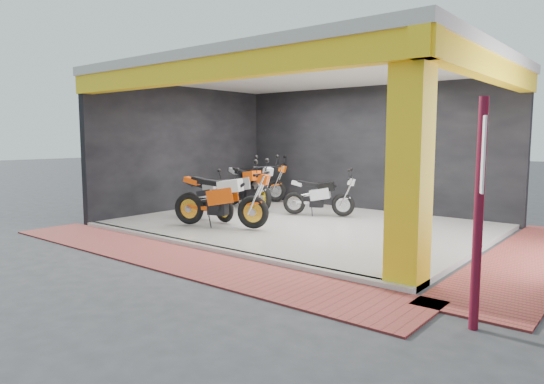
% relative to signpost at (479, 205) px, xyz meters
% --- Properties ---
extents(ground, '(80.00, 80.00, 0.00)m').
position_rel_signpost_xyz_m(ground, '(-4.96, 1.76, -1.39)').
color(ground, '#2D2D30').
rests_on(ground, ground).
extents(showroom_floor, '(8.00, 6.00, 0.10)m').
position_rel_signpost_xyz_m(showroom_floor, '(-4.96, 3.76, -1.34)').
color(showroom_floor, silver).
rests_on(showroom_floor, ground).
extents(showroom_ceiling, '(8.40, 6.40, 0.20)m').
position_rel_signpost_xyz_m(showroom_ceiling, '(-4.96, 3.76, 2.21)').
color(showroom_ceiling, beige).
rests_on(showroom_ceiling, corner_column).
extents(back_wall, '(8.20, 0.20, 3.50)m').
position_rel_signpost_xyz_m(back_wall, '(-4.96, 6.86, 0.36)').
color(back_wall, black).
rests_on(back_wall, ground).
extents(left_wall, '(0.20, 6.20, 3.50)m').
position_rel_signpost_xyz_m(left_wall, '(-9.06, 3.76, 0.36)').
color(left_wall, black).
rests_on(left_wall, ground).
extents(corner_column, '(0.50, 0.50, 3.50)m').
position_rel_signpost_xyz_m(corner_column, '(-1.21, 1.01, 0.36)').
color(corner_column, yellow).
rests_on(corner_column, ground).
extents(header_beam_front, '(8.40, 0.30, 0.40)m').
position_rel_signpost_xyz_m(header_beam_front, '(-4.96, 0.76, 1.91)').
color(header_beam_front, yellow).
rests_on(header_beam_front, corner_column).
extents(header_beam_right, '(0.30, 6.40, 0.40)m').
position_rel_signpost_xyz_m(header_beam_right, '(-0.96, 3.76, 1.91)').
color(header_beam_right, yellow).
rests_on(header_beam_right, corner_column).
extents(floor_kerb, '(8.00, 0.20, 0.10)m').
position_rel_signpost_xyz_m(floor_kerb, '(-4.96, 0.74, -1.34)').
color(floor_kerb, silver).
rests_on(floor_kerb, ground).
extents(paver_front, '(9.00, 1.40, 0.03)m').
position_rel_signpost_xyz_m(paver_front, '(-4.96, -0.04, -1.37)').
color(paver_front, maroon).
rests_on(paver_front, ground).
extents(paver_right, '(1.40, 7.00, 0.03)m').
position_rel_signpost_xyz_m(paver_right, '(-0.16, 3.76, -1.37)').
color(paver_right, maroon).
rests_on(paver_right, ground).
extents(signpost, '(0.17, 0.33, 2.54)m').
position_rel_signpost_xyz_m(signpost, '(0.00, 0.00, 0.00)').
color(signpost, '#5A0D1E').
rests_on(signpost, ground).
extents(moto_hero, '(2.58, 1.64, 1.48)m').
position_rel_signpost_xyz_m(moto_hero, '(-5.34, 2.43, -0.55)').
color(moto_hero, '#E34A09').
rests_on(moto_hero, showroom_floor).
extents(moto_row_a, '(2.09, 0.94, 1.24)m').
position_rel_signpost_xyz_m(moto_row_a, '(-6.38, 2.60, -0.67)').
color(moto_row_a, black).
rests_on(moto_row_a, showroom_floor).
extents(moto_row_b, '(2.06, 1.44, 1.19)m').
position_rel_signpost_xyz_m(moto_row_b, '(-4.68, 5.11, -0.70)').
color(moto_row_b, '#B3B5BB').
rests_on(moto_row_b, showroom_floor).
extents(moto_row_c, '(2.57, 1.54, 1.48)m').
position_rel_signpost_xyz_m(moto_row_c, '(-6.76, 4.45, -0.55)').
color(moto_row_c, '#ADB0B5').
rests_on(moto_row_c, showroom_floor).
extents(moto_row_d, '(2.41, 1.51, 1.38)m').
position_rel_signpost_xyz_m(moto_row_d, '(-7.76, 6.26, -0.60)').
color(moto_row_d, '#F65D0A').
rests_on(moto_row_d, showroom_floor).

